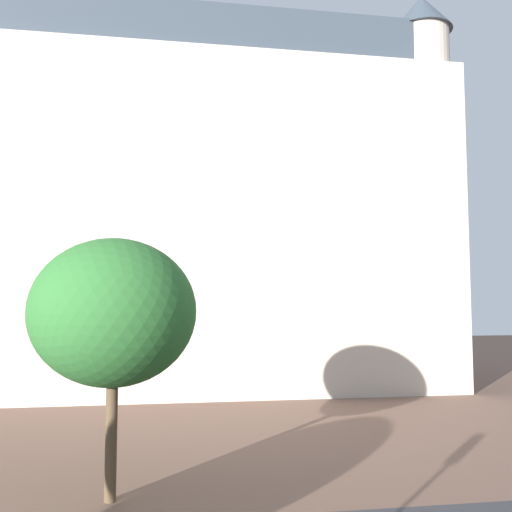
# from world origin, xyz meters

# --- Properties ---
(landmark_building) EXTENTS (29.04, 12.10, 34.70)m
(landmark_building) POSITION_xyz_m (-1.94, 31.54, 10.41)
(landmark_building) COLOR beige
(landmark_building) RESTS_ON ground_plane
(tree_curb_far) EXTENTS (3.87, 3.87, 6.07)m
(tree_curb_far) POSITION_xyz_m (-3.46, 13.46, 4.31)
(tree_curb_far) COLOR brown
(tree_curb_far) RESTS_ON ground_plane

